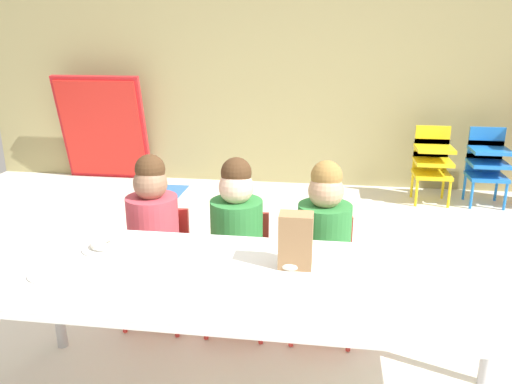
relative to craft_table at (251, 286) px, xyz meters
The scene contains 14 objects.
ground_plane 0.83m from the craft_table, 86.56° to the left, with size 6.60×5.52×0.02m.
back_wall 3.43m from the craft_table, 89.31° to the left, with size 6.60×0.10×2.65m, color tan.
craft_table is the anchor object (origin of this frame).
seated_child_near_camera 0.84m from the craft_table, 134.84° to the left, with size 0.32×0.31×0.92m.
seated_child_middle_seat 0.62m from the craft_table, 105.17° to the left, with size 0.32×0.31×0.92m.
seated_child_far_right 0.65m from the craft_table, 65.68° to the left, with size 0.32×0.31×0.92m.
kid_chair_yellow_stack 3.15m from the craft_table, 67.37° to the left, with size 0.32×0.30×0.68m.
kid_chair_blue_stack 3.36m from the craft_table, 59.95° to the left, with size 0.32×0.30×0.68m.
folded_activity_table 3.74m from the craft_table, 122.53° to the left, with size 0.90×0.29×1.09m.
paper_bag_brown 0.24m from the craft_table, 30.83° to the left, with size 0.13×0.09×0.22m, color #9E754C.
paper_plate_near_edge 0.67m from the craft_table, 167.25° to the left, with size 0.18×0.18×0.01m, color white.
paper_plate_center_table 0.76m from the craft_table, behind, with size 0.18×0.18×0.01m, color white.
donut_powdered_on_plate 0.67m from the craft_table, 167.25° to the left, with size 0.11×0.11×0.03m, color white.
donut_powdered_loose 0.18m from the craft_table, 34.29° to the left, with size 0.11×0.11×0.03m, color white.
Camera 1 is at (0.22, -2.31, 1.51)m, focal length 35.70 mm.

